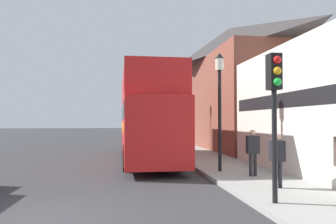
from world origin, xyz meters
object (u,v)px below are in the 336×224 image
Objects in this scene: traffic_signal at (275,93)px; lamp_post_nearest at (220,89)px; lamp_post_second at (175,99)px; pedestrian_second at (277,155)px; pedestrian_third at (253,148)px; parked_car_ahead_of_bus at (147,140)px; tour_bus at (147,123)px.

lamp_post_nearest is (0.21, 4.87, 0.57)m from traffic_signal.
lamp_post_second is at bearing 90.78° from lamp_post_nearest.
lamp_post_nearest is at bearing 101.74° from pedestrian_second.
traffic_signal is at bearing -105.37° from pedestrian_third.
parked_car_ahead_of_bus is at bearing 98.21° from lamp_post_nearest.
lamp_post_nearest reaches higher than pedestrian_second.
pedestrian_second is at bearing -93.31° from pedestrian_third.
parked_car_ahead_of_bus is at bearing 85.48° from tour_bus.
parked_car_ahead_of_bus is 12.68m from lamp_post_nearest.
pedestrian_second is 0.44× the size of traffic_signal.
lamp_post_nearest is (1.77, -12.28, 2.63)m from parked_car_ahead_of_bus.
traffic_signal is 4.91m from lamp_post_nearest.
traffic_signal is 0.71× the size of lamp_post_second.
pedestrian_second is 3.98m from lamp_post_nearest.
pedestrian_third is 0.36× the size of lamp_post_nearest.
lamp_post_nearest reaches higher than traffic_signal.
tour_bus is 6.96× the size of pedestrian_second.
pedestrian_second is at bearing -83.13° from parked_car_ahead_of_bus.
pedestrian_third is (0.12, 2.00, 0.03)m from pedestrian_second.
pedestrian_second reaches higher than parked_car_ahead_of_bus.
traffic_signal is at bearing -92.44° from lamp_post_nearest.
traffic_signal is (-0.88, -1.63, 1.62)m from pedestrian_second.
parked_car_ahead_of_bus is (0.62, 7.58, -1.30)m from tour_bus.
parked_car_ahead_of_bus is 2.75× the size of pedestrian_second.
pedestrian_second is (2.45, -15.52, 0.43)m from parked_car_ahead_of_bus.
parked_car_ahead_of_bus is at bearing 100.73° from pedestrian_third.
pedestrian_third is at bearing -57.64° from lamp_post_nearest.
pedestrian_second is 2.46m from traffic_signal.
pedestrian_third is 2.62m from lamp_post_nearest.
tour_bus is at bearing -96.77° from parked_car_ahead_of_bus.
tour_bus reaches higher than pedestrian_second.
parked_car_ahead_of_bus is at bearing 98.96° from pedestrian_second.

